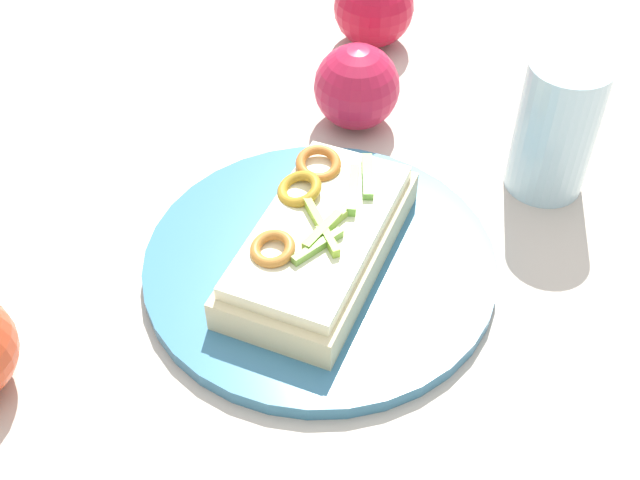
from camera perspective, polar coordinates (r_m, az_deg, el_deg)
name	(u,v)px	position (r m, az deg, el deg)	size (l,w,h in m)	color
ground_plane	(320,269)	(0.63, 0.00, -2.05)	(2.00, 2.00, 0.00)	#BFB1A0
plate	(320,264)	(0.63, 0.00, -1.67)	(0.27, 0.27, 0.01)	teal
sandwich	(319,239)	(0.61, -0.04, 0.05)	(0.18, 0.21, 0.05)	beige
apple_0	(357,87)	(0.75, 2.58, 10.61)	(0.08, 0.08, 0.08)	#B11B3A
apple_1	(374,7)	(0.86, 3.77, 15.89)	(0.08, 0.08, 0.08)	#B6122C
drinking_glass	(556,127)	(0.69, 16.13, 7.54)	(0.07, 0.07, 0.12)	silver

